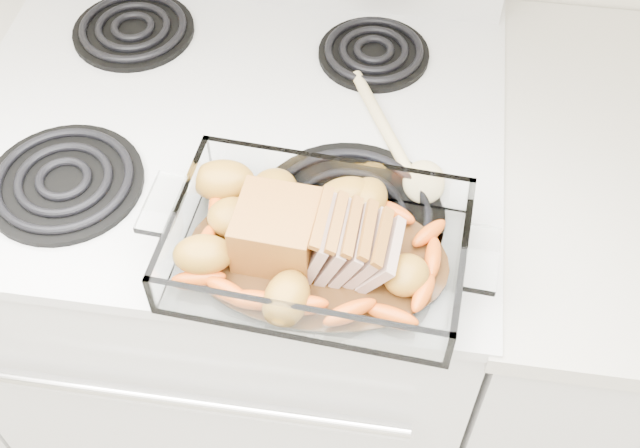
# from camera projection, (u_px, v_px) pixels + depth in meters

# --- Properties ---
(electric_range) EXTENTS (0.78, 0.70, 1.12)m
(electric_range) POSITION_uv_depth(u_px,v_px,m) (252.00, 289.00, 1.51)
(electric_range) COLOR silver
(electric_range) RESTS_ON ground
(counter_right) EXTENTS (0.58, 0.68, 0.93)m
(counter_right) POSITION_uv_depth(u_px,v_px,m) (610.00, 338.00, 1.46)
(counter_right) COLOR silver
(counter_right) RESTS_ON ground
(baking_dish) EXTENTS (0.35, 0.23, 0.07)m
(baking_dish) POSITION_uv_depth(u_px,v_px,m) (318.00, 252.00, 0.97)
(baking_dish) COLOR white
(baking_dish) RESTS_ON electric_range
(pork_roast) EXTENTS (0.20, 0.09, 0.08)m
(pork_roast) POSITION_uv_depth(u_px,v_px,m) (302.00, 237.00, 0.95)
(pork_roast) COLOR #925217
(pork_roast) RESTS_ON baking_dish
(roast_vegetables) EXTENTS (0.39, 0.21, 0.05)m
(roast_vegetables) POSITION_uv_depth(u_px,v_px,m) (319.00, 220.00, 0.98)
(roast_vegetables) COLOR #E14407
(roast_vegetables) RESTS_ON baking_dish
(wooden_spoon) EXTENTS (0.15, 0.23, 0.02)m
(wooden_spoon) POSITION_uv_depth(u_px,v_px,m) (405.00, 154.00, 1.09)
(wooden_spoon) COLOR beige
(wooden_spoon) RESTS_ON electric_range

